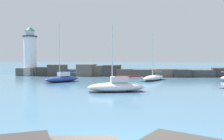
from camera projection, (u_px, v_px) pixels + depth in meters
The scene contains 6 objects.
open_sea_beyond at pixel (137, 67), 113.69m from camera, with size 400.00×116.00×0.01m.
breakwater_jetty at pixel (133, 72), 54.02m from camera, with size 53.05×6.55×2.58m.
lighthouse at pixel (30, 55), 56.20m from camera, with size 3.79×3.79×11.00m.
sailboat_moored_1 at pixel (117, 86), 28.08m from camera, with size 6.77×3.42×7.52m.
sailboat_moored_2 at pixel (62, 78), 40.14m from camera, with size 5.24×5.98×9.47m.
sailboat_moored_3 at pixel (154, 78), 43.07m from camera, with size 4.88×6.77×8.25m.
Camera 1 is at (1.04, -9.73, 3.68)m, focal length 40.00 mm.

